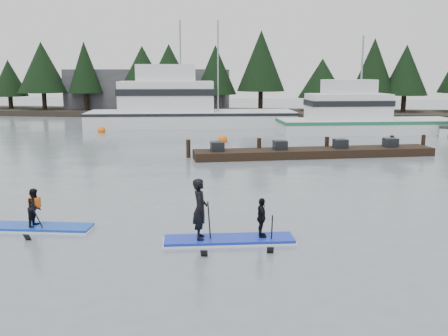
# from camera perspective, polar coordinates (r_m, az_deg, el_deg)

# --- Properties ---
(ground) EXTENTS (160.00, 160.00, 0.00)m
(ground) POSITION_cam_1_polar(r_m,az_deg,el_deg) (13.29, -3.57, -9.51)
(ground) COLOR slate
(ground) RESTS_ON ground
(far_shore) EXTENTS (70.00, 8.00, 0.60)m
(far_shore) POSITION_cam_1_polar(r_m,az_deg,el_deg) (54.44, 5.20, 6.23)
(far_shore) COLOR #2D281E
(far_shore) RESTS_ON ground
(treeline) EXTENTS (60.00, 4.00, 8.00)m
(treeline) POSITION_cam_1_polar(r_m,az_deg,el_deg) (54.46, 5.19, 5.92)
(treeline) COLOR black
(treeline) RESTS_ON ground
(waterfront_building) EXTENTS (18.00, 6.00, 5.00)m
(waterfront_building) POSITION_cam_1_polar(r_m,az_deg,el_deg) (58.62, -8.63, 8.63)
(waterfront_building) COLOR #4C4C51
(waterfront_building) RESTS_ON ground
(fishing_boat_large) EXTENTS (18.57, 8.42, 10.09)m
(fishing_boat_large) POSITION_cam_1_polar(r_m,az_deg,el_deg) (44.13, -4.45, 5.79)
(fishing_boat_large) COLOR silver
(fishing_boat_large) RESTS_ON ground
(fishing_boat_medium) EXTENTS (14.23, 6.88, 8.27)m
(fishing_boat_medium) POSITION_cam_1_polar(r_m,az_deg,el_deg) (40.40, 15.55, 4.70)
(fishing_boat_medium) COLOR silver
(fishing_boat_medium) RESTS_ON ground
(floating_dock) EXTENTS (13.48, 5.62, 0.45)m
(floating_dock) POSITION_cam_1_polar(r_m,az_deg,el_deg) (28.33, 10.31, 1.74)
(floating_dock) COLOR black
(floating_dock) RESTS_ON ground
(buoy_a) EXTENTS (0.61, 0.61, 0.61)m
(buoy_a) POSITION_cam_1_polar(r_m,az_deg,el_deg) (40.48, -13.81, 3.96)
(buoy_a) COLOR orange
(buoy_a) RESTS_ON ground
(buoy_b) EXTENTS (0.64, 0.64, 0.64)m
(buoy_b) POSITION_cam_1_polar(r_m,az_deg,el_deg) (33.94, -0.15, 3.01)
(buoy_b) COLOR orange
(buoy_b) RESTS_ON ground
(paddleboard_solo) EXTENTS (3.35, 1.14, 1.76)m
(paddleboard_solo) POSITION_cam_1_polar(r_m,az_deg,el_deg) (15.97, -20.71, -5.35)
(paddleboard_solo) COLOR #133FB4
(paddleboard_solo) RESTS_ON ground
(paddleboard_duo) EXTENTS (3.68, 1.61, 2.32)m
(paddleboard_duo) POSITION_cam_1_polar(r_m,az_deg,el_deg) (13.79, -0.06, -6.26)
(paddleboard_duo) COLOR #132BB9
(paddleboard_duo) RESTS_ON ground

